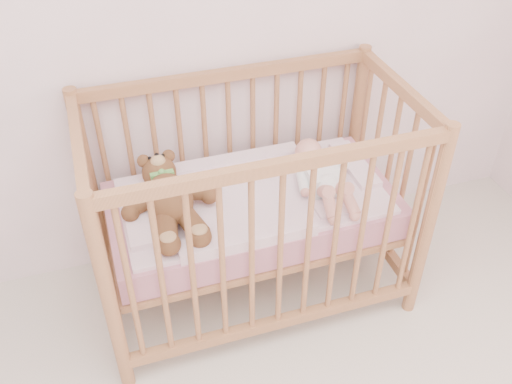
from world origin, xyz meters
name	(u,v)px	position (x,y,z in m)	size (l,w,h in m)	color
crib	(252,207)	(0.36, 1.60, 0.50)	(1.36, 0.76, 1.00)	#B67C4D
mattress	(252,210)	(0.36, 1.60, 0.49)	(1.22, 0.62, 0.13)	#C47A8E
blanket	(252,196)	(0.36, 1.60, 0.56)	(1.10, 0.58, 0.06)	pink
baby	(321,172)	(0.66, 1.58, 0.64)	(0.26, 0.55, 0.13)	white
teddy_bear	(170,199)	(0.01, 1.58, 0.65)	(0.41, 0.58, 0.16)	brown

